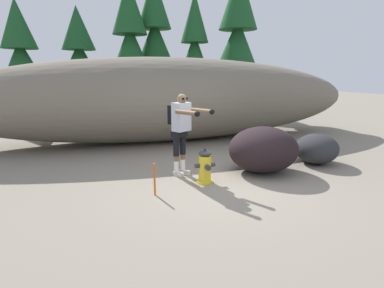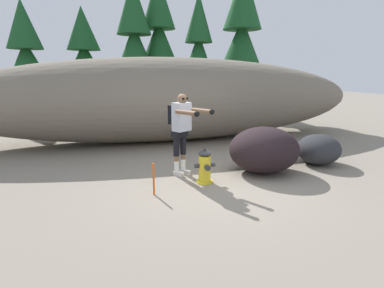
% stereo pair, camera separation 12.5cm
% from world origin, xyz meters
% --- Properties ---
extents(ground_plane, '(56.00, 56.00, 0.04)m').
position_xyz_m(ground_plane, '(0.00, 0.00, -0.02)').
color(ground_plane, gray).
extents(dirt_embankment, '(13.67, 3.20, 2.69)m').
position_xyz_m(dirt_embankment, '(0.00, 4.22, 1.35)').
color(dirt_embankment, '#756B5B').
rests_on(dirt_embankment, ground_plane).
extents(fire_hydrant, '(0.43, 0.38, 0.71)m').
position_xyz_m(fire_hydrant, '(-0.21, -0.03, 0.32)').
color(fire_hydrant, yellow).
rests_on(fire_hydrant, ground_plane).
extents(utility_worker, '(0.82, 1.03, 1.76)m').
position_xyz_m(utility_worker, '(-0.54, 0.55, 1.12)').
color(utility_worker, beige).
rests_on(utility_worker, ground_plane).
extents(boulder_large, '(1.50, 1.48, 0.73)m').
position_xyz_m(boulder_large, '(2.89, 0.43, 0.37)').
color(boulder_large, '#2B2C2F').
rests_on(boulder_large, ground_plane).
extents(boulder_mid, '(1.65, 1.47, 1.03)m').
position_xyz_m(boulder_mid, '(1.28, 0.25, 0.51)').
color(boulder_mid, black).
rests_on(boulder_mid, ground_plane).
extents(pine_tree_far_left, '(2.38, 2.38, 5.44)m').
position_xyz_m(pine_tree_far_left, '(-5.31, 10.32, 2.91)').
color(pine_tree_far_left, '#47331E').
rests_on(pine_tree_far_left, ground_plane).
extents(pine_tree_left, '(2.51, 2.51, 5.44)m').
position_xyz_m(pine_tree_left, '(-2.84, 11.16, 2.98)').
color(pine_tree_left, '#47331E').
rests_on(pine_tree_left, ground_plane).
extents(pine_tree_center, '(2.54, 2.54, 6.57)m').
position_xyz_m(pine_tree_center, '(-0.44, 9.88, 3.57)').
color(pine_tree_center, '#47331E').
rests_on(pine_tree_center, ground_plane).
extents(pine_tree_right, '(2.62, 2.62, 7.04)m').
position_xyz_m(pine_tree_right, '(0.88, 10.49, 3.95)').
color(pine_tree_right, '#47331E').
rests_on(pine_tree_right, ground_plane).
extents(pine_tree_far_right, '(2.09, 2.09, 6.01)m').
position_xyz_m(pine_tree_far_right, '(2.62, 9.27, 3.27)').
color(pine_tree_far_right, '#47331E').
rests_on(pine_tree_far_right, ground_plane).
extents(pine_tree_ridge_end, '(2.97, 2.97, 7.26)m').
position_xyz_m(pine_tree_ridge_end, '(4.85, 9.08, 3.85)').
color(pine_tree_ridge_end, '#47331E').
rests_on(pine_tree_ridge_end, ground_plane).
extents(survey_stake, '(0.04, 0.04, 0.60)m').
position_xyz_m(survey_stake, '(-1.31, -0.36, 0.30)').
color(survey_stake, '#E55914').
rests_on(survey_stake, ground_plane).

